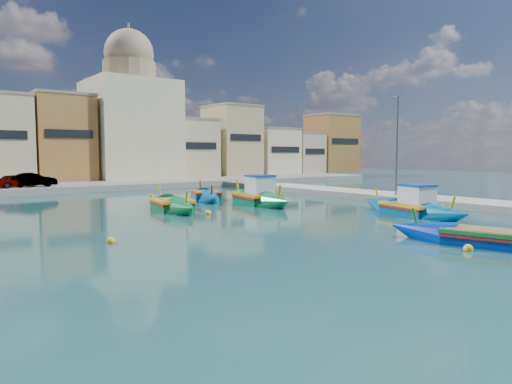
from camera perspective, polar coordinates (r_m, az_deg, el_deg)
name	(u,v)px	position (r m, az deg, el deg)	size (l,w,h in m)	color
ground	(266,238)	(19.97, 1.23, -5.74)	(160.00, 160.00, 0.00)	#163A43
east_quay	(475,204)	(34.05, 25.75, -1.41)	(4.00, 70.00, 0.50)	gray
north_quay	(66,188)	(49.06, -22.62, 0.51)	(80.00, 8.00, 0.60)	gray
north_townhouses	(107,143)	(57.94, -18.18, 5.89)	(83.20, 7.87, 10.19)	#C2B486
church_block	(130,116)	(59.87, -15.42, 9.19)	(10.00, 10.00, 19.10)	beige
quay_street_lamp	(396,145)	(36.55, 17.15, 5.66)	(1.18, 0.16, 8.00)	#595B60
luzzu_turquoise_cabin	(411,209)	(28.99, 18.79, -2.01)	(3.98, 9.11, 2.86)	#005A9B
luzzu_blue_cabin	(257,198)	(33.26, 0.10, -0.81)	(3.76, 9.47, 3.27)	#0B733C
luzzu_cyan_mid	(206,197)	(36.47, -6.31, -0.57)	(4.81, 8.29, 2.41)	#005596
luzzu_green	(172,206)	(30.15, -10.45, -1.72)	(3.31, 8.25, 2.53)	#0A6E33
luzzu_blue_south	(486,240)	(20.43, 26.84, -5.34)	(4.00, 8.16, 2.30)	#002DAD
mooring_buoys	(210,216)	(26.32, -5.78, -3.03)	(25.64, 27.86, 0.36)	yellow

